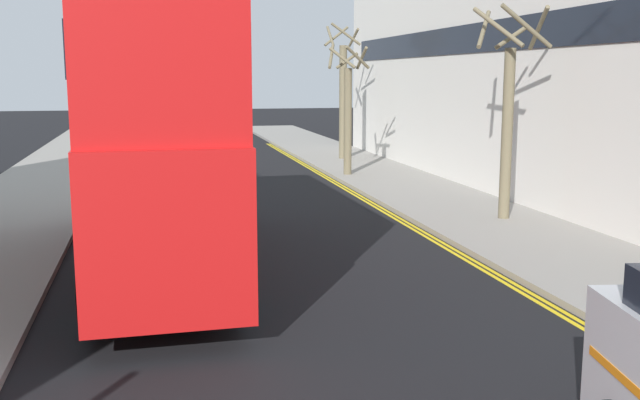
# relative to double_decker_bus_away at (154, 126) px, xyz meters

# --- Properties ---
(sidewalk_right) EXTENTS (4.00, 80.00, 0.14)m
(sidewalk_right) POSITION_rel_double_decker_bus_away_xyz_m (8.91, 2.35, -2.96)
(sidewalk_right) COLOR gray
(sidewalk_right) RESTS_ON ground
(kerb_line_outer) EXTENTS (0.10, 56.00, 0.01)m
(kerb_line_outer) POSITION_rel_double_decker_bus_away_xyz_m (6.81, 0.35, -3.03)
(kerb_line_outer) COLOR yellow
(kerb_line_outer) RESTS_ON ground
(kerb_line_inner) EXTENTS (0.10, 56.00, 0.01)m
(kerb_line_inner) POSITION_rel_double_decker_bus_away_xyz_m (6.65, 0.35, -3.03)
(kerb_line_inner) COLOR yellow
(kerb_line_inner) RESTS_ON ground
(double_decker_bus_away) EXTENTS (2.97, 10.86, 5.64)m
(double_decker_bus_away) POSITION_rel_double_decker_bus_away_xyz_m (0.00, 0.00, 0.00)
(double_decker_bus_away) COLOR red
(double_decker_bus_away) RESTS_ON ground
(street_tree_near) EXTENTS (1.49, 1.66, 6.32)m
(street_tree_near) POSITION_rel_double_decker_bus_away_xyz_m (8.81, 18.38, 0.11)
(street_tree_near) COLOR #6B6047
(street_tree_near) RESTS_ON sidewalk_right
(street_tree_mid) EXTENTS (1.72, 1.72, 5.18)m
(street_tree_mid) POSITION_rel_double_decker_bus_away_xyz_m (7.54, 12.73, -0.32)
(street_tree_mid) COLOR #6B6047
(street_tree_mid) RESTS_ON sidewalk_right
(street_tree_far) EXTENTS (2.01, 2.14, 5.73)m
(street_tree_far) POSITION_rel_double_decker_bus_away_xyz_m (9.39, 2.82, 0.03)
(street_tree_far) COLOR #6B6047
(street_tree_far) RESTS_ON sidewalk_right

